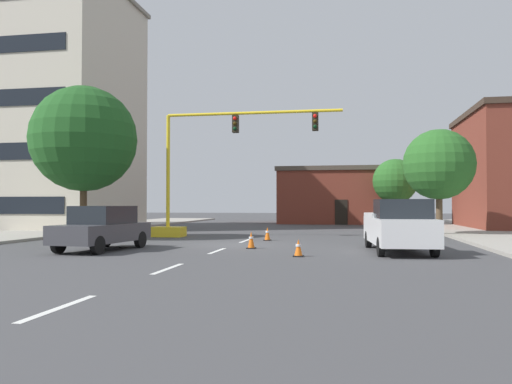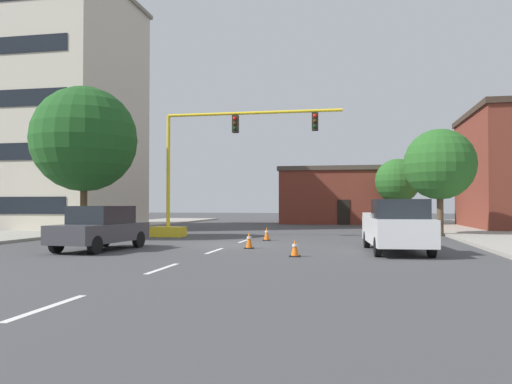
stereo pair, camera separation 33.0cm
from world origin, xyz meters
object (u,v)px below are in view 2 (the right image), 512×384
Objects in this scene: tree_right_mid at (440,164)px; tree_left_near at (84,139)px; pickup_truck_white at (396,226)px; sedan_dark_gray_near_left at (101,228)px; tree_right_far at (398,181)px; traffic_signal_gantry at (193,195)px; traffic_cone_roadside_b at (249,240)px; traffic_cone_roadside_a at (267,234)px; traffic_cone_roadside_c at (295,248)px.

tree_left_near is at bearing -162.79° from tree_right_mid.
pickup_truck_white is 1.18× the size of sedan_dark_gray_near_left.
tree_right_far is 0.92× the size of tree_right_mid.
tree_left_near reaches higher than traffic_signal_gantry.
pickup_truck_white is 7.96× the size of traffic_cone_roadside_b.
traffic_signal_gantry is 8.25m from traffic_cone_roadside_b.
tree_right_far is at bearing 53.82° from traffic_signal_gantry.
traffic_cone_roadside_b is at bearing -22.93° from tree_left_near.
traffic_signal_gantry reaches higher than sedan_dark_gray_near_left.
pickup_truck_white is at bearing -94.87° from tree_right_far.
tree_right_far is 8.15× the size of traffic_cone_roadside_a.
tree_right_mid is at bearing 61.82° from traffic_cone_roadside_c.
traffic_cone_roadside_a is at bearing 3.21° from tree_left_near.
tree_left_near reaches higher than tree_right_mid.
sedan_dark_gray_near_left is at bearing -97.29° from traffic_signal_gantry.
sedan_dark_gray_near_left reaches higher than traffic_cone_roadside_b.
tree_right_far reaches higher than traffic_cone_roadside_b.
traffic_cone_roadside_b is at bearing -89.39° from traffic_cone_roadside_a.
tree_right_mid is 8.86× the size of traffic_cone_roadside_a.
traffic_cone_roadside_b is (5.60, 1.81, -0.55)m from sedan_dark_gray_near_left.
sedan_dark_gray_near_left is 7.88m from traffic_cone_roadside_c.
traffic_signal_gantry is 6.39m from tree_left_near.
tree_left_near is 1.70× the size of sedan_dark_gray_near_left.
sedan_dark_gray_near_left is 5.91m from traffic_cone_roadside_b.
tree_left_near reaches higher than traffic_cone_roadside_b.
traffic_signal_gantry is 1.73× the size of tree_right_mid.
tree_right_far is 1.19× the size of sedan_dark_gray_near_left.
pickup_truck_white is at bearing -41.61° from traffic_cone_roadside_a.
traffic_cone_roadside_b is (-5.76, 0.54, -0.63)m from pickup_truck_white.
tree_right_far is at bearing 71.59° from traffic_cone_roadside_b.
tree_left_near is at bearing -132.01° from tree_right_far.
tree_right_far reaches higher than pickup_truck_white.
traffic_signal_gantry is 1.90× the size of pickup_truck_white.
tree_right_mid is 10.00× the size of traffic_cone_roadside_c.
tree_right_far is 9.20× the size of traffic_cone_roadside_c.
tree_left_near is at bearing 149.69° from traffic_cone_roadside_c.
tree_left_near is 8.35m from sedan_dark_gray_near_left.
tree_right_mid is (18.65, 5.77, -1.15)m from tree_left_near.
tree_right_far is at bearing 85.13° from pickup_truck_white.
tree_right_mid is at bearing 17.21° from tree_left_near.
tree_right_far is 20.70m from traffic_cone_roadside_a.
pickup_truck_white reaches higher than traffic_cone_roadside_c.
traffic_cone_roadside_b reaches higher than traffic_cone_roadside_a.
tree_left_near reaches higher than sedan_dark_gray_near_left.
tree_right_far is (12.33, 16.87, 1.38)m from traffic_signal_gantry.
traffic_signal_gantry reaches higher than traffic_cone_roadside_c.
traffic_cone_roadside_c is (-6.80, -12.70, -3.76)m from tree_right_mid.
pickup_truck_white is (10.29, -7.14, -1.35)m from traffic_signal_gantry.
traffic_signal_gantry is 1.88× the size of tree_right_far.
tree_left_near reaches higher than tree_right_far.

